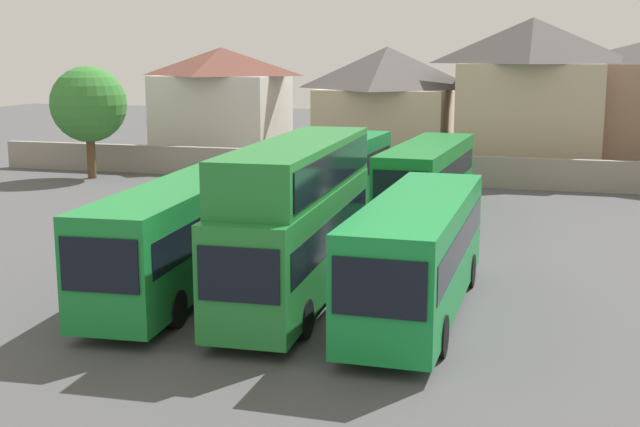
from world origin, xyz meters
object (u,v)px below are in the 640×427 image
bus_4 (340,171)px  house_terrace_right (530,96)px  bus_5 (428,176)px  bus_3 (418,249)px  house_terrace_centre (387,106)px  bus_2 (298,212)px  house_terrace_left (222,104)px  bus_1 (184,230)px  tree_left_of_lot (89,105)px

bus_4 → house_terrace_right: bearing=154.0°
bus_4 → bus_5: 4.31m
bus_3 → house_terrace_centre: 32.72m
house_terrace_centre → bus_2: bearing=-83.7°
bus_3 → house_terrace_right: (2.11, 30.39, 3.03)m
bus_3 → house_terrace_left: house_terrace_left is taller
bus_4 → bus_1: bearing=-3.4°
house_terrace_right → tree_left_of_lot: size_ratio=1.42×
house_terrace_centre → bus_4: bearing=-86.3°
house_terrace_centre → house_terrace_right: 9.58m
house_terrace_left → bus_3: bearing=-58.8°
tree_left_of_lot → bus_4: bearing=-20.6°
bus_4 → house_terrace_left: 21.32m
bus_3 → house_terrace_left: 37.22m
bus_4 → house_terrace_centre: bearing=-173.8°
bus_4 → house_terrace_right: (8.35, 15.37, 3.00)m
bus_5 → house_terrace_centre: size_ratio=1.32×
bus_5 → tree_left_of_lot: 23.12m
bus_3 → house_terrace_centre: (-7.33, 31.82, 2.15)m
house_terrace_right → bus_5: bearing=-104.6°
bus_4 → house_terrace_left: bearing=-139.7°
bus_5 → tree_left_of_lot: size_ratio=1.68×
house_terrace_left → bus_4: bearing=-52.2°
bus_3 → bus_4: bearing=-156.9°
bus_1 → tree_left_of_lot: bearing=-146.7°
bus_5 → house_terrace_right: (4.05, 15.56, 3.02)m
house_terrace_left → tree_left_of_lot: size_ratio=1.27×
bus_1 → bus_3: 7.76m
bus_1 → bus_2: (3.86, 0.11, 0.78)m
bus_5 → tree_left_of_lot: (-21.94, 6.82, 2.56)m
house_terrace_left → house_terrace_centre: (11.94, 0.04, 0.03)m
house_terrace_right → house_terrace_left: bearing=176.3°
bus_1 → bus_5: bus_1 is taller
bus_4 → bus_5: bus_4 is taller
bus_2 → bus_5: bus_2 is taller
bus_1 → bus_2: size_ratio=1.05×
bus_2 → house_terrace_right: house_terrace_right is taller
bus_2 → bus_3: (3.88, -0.55, -0.82)m
house_terrace_centre → tree_left_of_lot: 19.43m
house_terrace_left → bus_2: bearing=-63.8°
house_terrace_left → house_terrace_right: (21.37, -1.39, 0.91)m
bus_3 → bus_1: bearing=-92.8°
bus_4 → bus_3: bearing=25.1°
bus_1 → house_terrace_left: 33.45m
bus_4 → bus_5: size_ratio=0.93×
bus_3 → tree_left_of_lot: 32.34m
bus_1 → house_terrace_centre: house_terrace_centre is taller
bus_2 → bus_4: bearing=-173.2°
house_terrace_left → house_terrace_centre: size_ratio=0.99×
bus_5 → bus_4: bearing=-89.9°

